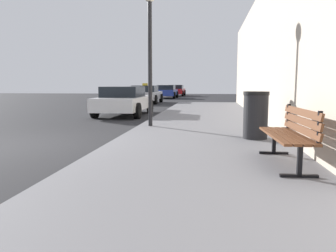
{
  "coord_description": "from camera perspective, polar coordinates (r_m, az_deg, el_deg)",
  "views": [
    {
      "loc": [
        4.15,
        -7.0,
        1.39
      ],
      "look_at": [
        3.26,
        -0.05,
        0.5
      ],
      "focal_mm": 35.88,
      "sensor_mm": 36.0,
      "label": 1
    }
  ],
  "objects": [
    {
      "name": "ground_plane",
      "position": [
        8.26,
        -23.04,
        -3.08
      ],
      "size": [
        80.0,
        80.0,
        0.0
      ],
      "primitive_type": "plane",
      "color": "#232326"
    },
    {
      "name": "sidewalk",
      "position": [
        7.13,
        5.97,
        -3.47
      ],
      "size": [
        4.0,
        32.0,
        0.15
      ],
      "primitive_type": "cube",
      "color": "slate",
      "rests_on": "ground_plane"
    },
    {
      "name": "building_wall",
      "position": [
        7.36,
        24.16,
        14.11
      ],
      "size": [
        0.7,
        32.0,
        4.71
      ],
      "primitive_type": "cube",
      "color": "#BCAD99",
      "rests_on": "ground_plane"
    },
    {
      "name": "bench",
      "position": [
        5.48,
        20.31,
        -0.86
      ],
      "size": [
        0.57,
        1.77,
        0.89
      ],
      "rotation": [
        0.0,
        0.0,
        0.04
      ],
      "color": "brown",
      "rests_on": "sidewalk"
    },
    {
      "name": "trash_bin",
      "position": [
        7.84,
        14.65,
        1.82
      ],
      "size": [
        0.57,
        0.57,
        1.07
      ],
      "color": "black",
      "rests_on": "sidewalk"
    },
    {
      "name": "street_lamp",
      "position": [
        9.98,
        -3.1,
        15.62
      ],
      "size": [
        0.36,
        0.36,
        3.9
      ],
      "color": "black",
      "rests_on": "sidewalk"
    },
    {
      "name": "car_white",
      "position": [
        15.02,
        -7.43,
        4.29
      ],
      "size": [
        1.99,
        4.44,
        1.27
      ],
      "color": "white",
      "rests_on": "ground_plane"
    },
    {
      "name": "car_silver",
      "position": [
        24.3,
        -3.83,
        5.41
      ],
      "size": [
        2.06,
        4.13,
        1.43
      ],
      "color": "#B7B7BF",
      "rests_on": "ground_plane"
    },
    {
      "name": "car_blue",
      "position": [
        32.85,
        -0.24,
        5.88
      ],
      "size": [
        2.0,
        4.22,
        1.27
      ],
      "color": "#233899",
      "rests_on": "ground_plane"
    },
    {
      "name": "car_red",
      "position": [
        38.83,
        1.41,
        6.08
      ],
      "size": [
        1.93,
        4.48,
        1.27
      ],
      "color": "red",
      "rests_on": "ground_plane"
    }
  ]
}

